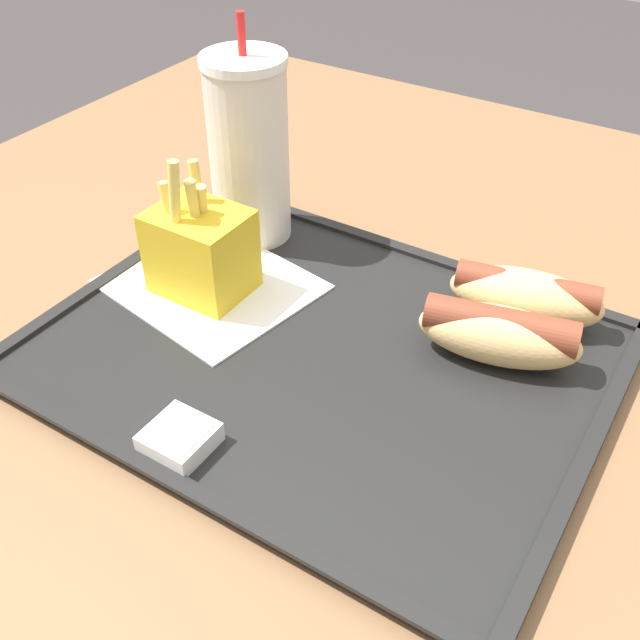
{
  "coord_description": "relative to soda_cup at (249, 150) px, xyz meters",
  "views": [
    {
      "loc": [
        0.2,
        -0.38,
        1.14
      ],
      "look_at": [
        -0.04,
        -0.0,
        0.78
      ],
      "focal_mm": 42.0,
      "sensor_mm": 36.0,
      "label": 1
    }
  ],
  "objects": [
    {
      "name": "dining_table",
      "position": [
        0.19,
        -0.11,
        -0.47
      ],
      "size": [
        1.16,
        1.12,
        0.74
      ],
      "color": "brown",
      "rests_on": "ground_plane"
    },
    {
      "name": "food_tray",
      "position": [
        0.15,
        -0.11,
        -0.09
      ],
      "size": [
        0.43,
        0.34,
        0.01
      ],
      "color": "black",
      "rests_on": "dining_table"
    },
    {
      "name": "paper_napkin",
      "position": [
        0.02,
        -0.09,
        -0.09
      ],
      "size": [
        0.19,
        0.17,
        0.0
      ],
      "color": "white",
      "rests_on": "food_tray"
    },
    {
      "name": "soda_cup",
      "position": [
        0.0,
        0.0,
        0.0
      ],
      "size": [
        0.07,
        0.07,
        0.21
      ],
      "color": "silver",
      "rests_on": "food_tray"
    },
    {
      "name": "hot_dog_far",
      "position": [
        0.27,
        0.01,
        -0.06
      ],
      "size": [
        0.13,
        0.07,
        0.05
      ],
      "color": "#DBB270",
      "rests_on": "food_tray"
    },
    {
      "name": "hot_dog_near",
      "position": [
        0.27,
        -0.05,
        -0.06
      ],
      "size": [
        0.13,
        0.07,
        0.05
      ],
      "color": "#DBB270",
      "rests_on": "food_tray"
    },
    {
      "name": "fries_carton",
      "position": [
        0.02,
        -0.1,
        -0.05
      ],
      "size": [
        0.08,
        0.06,
        0.13
      ],
      "color": "gold",
      "rests_on": "food_tray"
    },
    {
      "name": "sauce_cup_mayo",
      "position": [
        0.12,
        -0.25,
        -0.08
      ],
      "size": [
        0.04,
        0.04,
        0.02
      ],
      "color": "silver",
      "rests_on": "food_tray"
    }
  ]
}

